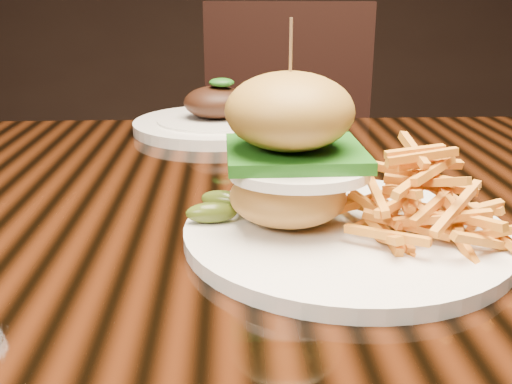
{
  "coord_description": "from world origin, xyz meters",
  "views": [
    {
      "loc": [
        -0.05,
        -0.67,
        0.99
      ],
      "look_at": [
        -0.03,
        -0.15,
        0.81
      ],
      "focal_mm": 42.0,
      "sensor_mm": 36.0,
      "label": 1
    }
  ],
  "objects_px": {
    "chair_far": "(285,161)",
    "dining_table": "(276,257)",
    "far_dish": "(216,121)",
    "burger_plate": "(344,185)"
  },
  "relations": [
    {
      "from": "chair_far",
      "to": "dining_table",
      "type": "bearing_deg",
      "value": -88.24
    },
    {
      "from": "dining_table",
      "to": "far_dish",
      "type": "bearing_deg",
      "value": 102.27
    },
    {
      "from": "burger_plate",
      "to": "far_dish",
      "type": "distance_m",
      "value": 0.5
    },
    {
      "from": "dining_table",
      "to": "far_dish",
      "type": "distance_m",
      "value": 0.38
    },
    {
      "from": "far_dish",
      "to": "chair_far",
      "type": "bearing_deg",
      "value": 72.37
    },
    {
      "from": "far_dish",
      "to": "chair_far",
      "type": "relative_size",
      "value": 0.3
    },
    {
      "from": "far_dish",
      "to": "chair_far",
      "type": "xyz_separation_m",
      "value": [
        0.17,
        0.53,
        -0.23
      ]
    },
    {
      "from": "chair_far",
      "to": "burger_plate",
      "type": "bearing_deg",
      "value": -84.4
    },
    {
      "from": "dining_table",
      "to": "burger_plate",
      "type": "relative_size",
      "value": 5.0
    },
    {
      "from": "dining_table",
      "to": "burger_plate",
      "type": "distance_m",
      "value": 0.19
    }
  ]
}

